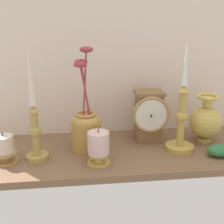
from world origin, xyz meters
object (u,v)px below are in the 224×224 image
at_px(pillar_candle_near_clock, 4,149).
at_px(brass_vase_bulbous, 205,121).
at_px(candlestick_tall_left, 181,121).
at_px(pillar_candle_front, 98,146).
at_px(mantel_clock, 149,115).
at_px(brass_vase_jar, 86,127).
at_px(candlestick_tall_center, 34,122).

bearing_deg(pillar_candle_near_clock, brass_vase_bulbous, 6.56).
height_order(candlestick_tall_left, pillar_candle_front, candlestick_tall_left).
distance_m(brass_vase_bulbous, pillar_candle_near_clock, 0.71).
distance_m(pillar_candle_front, pillar_candle_near_clock, 0.30).
distance_m(mantel_clock, pillar_candle_near_clock, 0.51).
bearing_deg(brass_vase_jar, brass_vase_bulbous, 2.58).
relative_size(candlestick_tall_left, pillar_candle_near_clock, 3.78).
relative_size(brass_vase_bulbous, pillar_candle_near_clock, 1.78).
height_order(candlestick_tall_center, pillar_candle_near_clock, candlestick_tall_center).
height_order(brass_vase_bulbous, pillar_candle_near_clock, brass_vase_bulbous).
bearing_deg(pillar_candle_near_clock, mantel_clock, 12.56).
distance_m(candlestick_tall_left, pillar_candle_front, 0.30).
bearing_deg(candlestick_tall_center, mantel_clock, 15.48).
bearing_deg(candlestick_tall_center, candlestick_tall_left, 1.95).
distance_m(candlestick_tall_left, brass_vase_bulbous, 0.14).
relative_size(mantel_clock, candlestick_tall_center, 0.51).
height_order(brass_vase_bulbous, pillar_candle_front, brass_vase_bulbous).
bearing_deg(brass_vase_jar, mantel_clock, 12.02).
height_order(candlestick_tall_left, brass_vase_bulbous, candlestick_tall_left).
bearing_deg(mantel_clock, pillar_candle_near_clock, -167.44).
bearing_deg(brass_vase_bulbous, pillar_candle_near_clock, -173.44).
relative_size(candlestick_tall_center, pillar_candle_near_clock, 3.72).
bearing_deg(pillar_candle_front, candlestick_tall_left, 12.42).
bearing_deg(brass_vase_jar, pillar_candle_front, -72.04).
xyz_separation_m(candlestick_tall_center, pillar_candle_front, (0.20, -0.05, -0.07)).
height_order(brass_vase_bulbous, brass_vase_jar, brass_vase_jar).
distance_m(mantel_clock, brass_vase_bulbous, 0.21).
xyz_separation_m(brass_vase_bulbous, brass_vase_jar, (-0.44, -0.02, 0.00)).
bearing_deg(candlestick_tall_left, pillar_candle_front, -167.58).
bearing_deg(pillar_candle_front, brass_vase_bulbous, 17.39).
relative_size(mantel_clock, brass_vase_bulbous, 1.06).
distance_m(mantel_clock, brass_vase_jar, 0.24).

